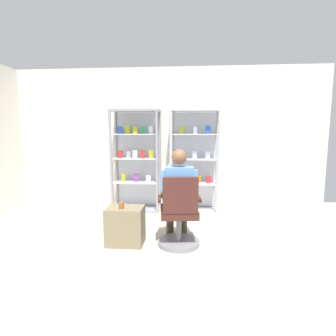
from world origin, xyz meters
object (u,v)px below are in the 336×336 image
at_px(display_cabinet_left, 137,159).
at_px(tea_glass, 121,205).
at_px(office_chair, 179,218).
at_px(seated_shopkeeper, 178,191).
at_px(display_cabinet_right, 194,160).
at_px(storage_crate, 125,226).

xyz_separation_m(display_cabinet_left, tea_glass, (0.14, -1.71, -0.42)).
bearing_deg(tea_glass, office_chair, 2.68).
distance_m(seated_shopkeeper, tea_glass, 0.78).
xyz_separation_m(display_cabinet_right, storage_crate, (-0.93, -1.65, -0.71)).
height_order(seated_shopkeeper, tea_glass, seated_shopkeeper).
bearing_deg(display_cabinet_left, office_chair, -61.73).
bearing_deg(tea_glass, seated_shopkeeper, 14.99).
bearing_deg(tea_glass, display_cabinet_left, 94.78).
bearing_deg(office_chair, tea_glass, -177.32).
height_order(display_cabinet_left, storage_crate, display_cabinet_left).
bearing_deg(seated_shopkeeper, office_chair, -82.59).
bearing_deg(office_chair, seated_shopkeeper, 97.41).
xyz_separation_m(seated_shopkeeper, storage_crate, (-0.71, -0.14, -0.46)).
relative_size(storage_crate, tea_glass, 6.08).
bearing_deg(tea_glass, display_cabinet_right, 60.84).
height_order(display_cabinet_left, seated_shopkeeper, display_cabinet_left).
height_order(display_cabinet_left, display_cabinet_right, same).
xyz_separation_m(display_cabinet_right, office_chair, (-0.20, -1.68, -0.57)).
xyz_separation_m(display_cabinet_left, office_chair, (0.90, -1.68, -0.58)).
bearing_deg(display_cabinet_right, display_cabinet_left, -179.91).
distance_m(display_cabinet_right, office_chair, 1.78).
bearing_deg(storage_crate, display_cabinet_left, 96.02).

